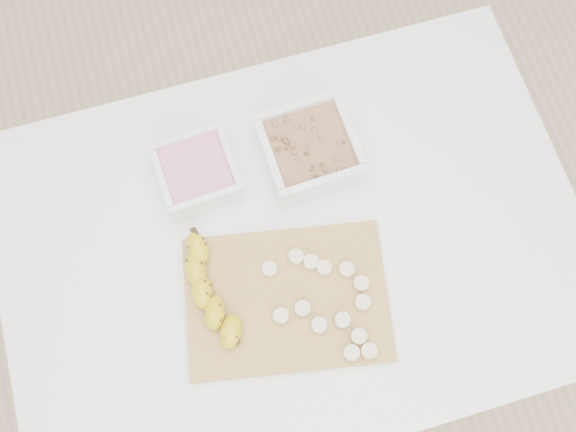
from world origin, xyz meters
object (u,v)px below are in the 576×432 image
object	(u,v)px
table	(293,256)
bowl_yogurt	(198,172)
cutting_board	(287,299)
bowl_granola	(309,150)
banana	(211,293)

from	to	relation	value
table	bowl_yogurt	world-z (taller)	bowl_yogurt
bowl_yogurt	cutting_board	size ratio (longest dim) A/B	0.41
bowl_granola	cutting_board	size ratio (longest dim) A/B	0.49
bowl_granola	banana	world-z (taller)	bowl_granola
table	cutting_board	size ratio (longest dim) A/B	3.01
bowl_granola	cutting_board	xyz separation A→B (m)	(-0.11, -0.23, -0.03)
bowl_yogurt	banana	size ratio (longest dim) A/B	0.70
cutting_board	bowl_granola	bearing A→B (deg)	64.93
table	bowl_yogurt	bearing A→B (deg)	128.26
bowl_granola	table	bearing A→B (deg)	-116.77
table	bowl_granola	bearing A→B (deg)	63.23
cutting_board	banana	distance (m)	0.13
bowl_granola	cutting_board	distance (m)	0.26
bowl_granola	cutting_board	bearing A→B (deg)	-115.07
bowl_yogurt	banana	world-z (taller)	bowl_yogurt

